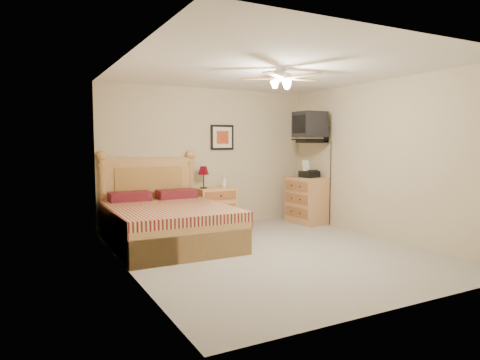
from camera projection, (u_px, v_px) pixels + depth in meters
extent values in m
plane|color=gray|center=(274.00, 252.00, 5.95)|extent=(4.50, 4.50, 0.00)
cube|color=white|center=(275.00, 70.00, 5.73)|extent=(4.00, 4.50, 0.04)
cube|color=tan|center=(208.00, 158.00, 7.82)|extent=(4.00, 0.04, 2.50)
cube|color=tan|center=(408.00, 173.00, 3.86)|extent=(4.00, 0.04, 2.50)
cube|color=tan|center=(127.00, 166.00, 4.91)|extent=(0.04, 4.50, 2.50)
cube|color=tan|center=(381.00, 160.00, 6.77)|extent=(0.04, 4.50, 2.50)
cube|color=tan|center=(215.00, 208.00, 7.69)|extent=(0.67, 0.51, 0.71)
imported|color=white|center=(224.00, 182.00, 7.72)|extent=(0.08, 0.08, 0.21)
cube|color=black|center=(222.00, 137.00, 7.90)|extent=(0.46, 0.04, 0.46)
cube|color=#A47248|center=(307.00, 200.00, 8.09)|extent=(0.56, 0.77, 0.87)
imported|color=beige|center=(296.00, 176.00, 8.25)|extent=(0.24, 0.29, 0.02)
imported|color=gray|center=(296.00, 175.00, 8.24)|extent=(0.20, 0.27, 0.02)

